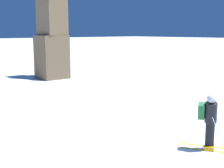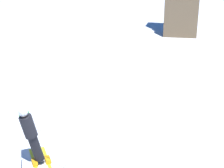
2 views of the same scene
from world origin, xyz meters
name	(u,v)px [view 2 (image 2 of 2)]	position (x,y,z in m)	size (l,w,h in m)	color
ground_plane	(66,165)	(0.00, 0.00, 0.00)	(300.00, 300.00, 0.00)	white
skier	(31,133)	(-0.91, -0.08, 0.98)	(1.43, 1.67, 1.78)	yellow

